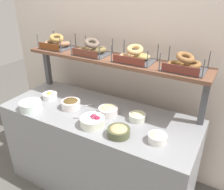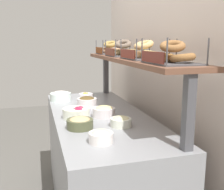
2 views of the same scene
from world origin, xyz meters
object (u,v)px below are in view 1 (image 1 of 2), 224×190
bowl_scallion_spread (157,137)px  bagel_basket_poppy (92,49)px  bowl_potato_salad (137,116)px  bowl_fruit_salad (50,95)px  serving_spoon_near_plate (87,118)px  bowl_beet_salad (93,121)px  bagel_basket_plain (134,56)px  bagel_basket_cinnamon_raisin (184,64)px  serving_spoon_by_edge (81,107)px  bowl_egg_salad (108,110)px  bowl_chocolate_spread (71,104)px  bowl_cream_cheese (31,105)px  bagel_basket_everything (57,43)px  bowl_hummus (119,131)px

bowl_scallion_spread → bagel_basket_poppy: 1.00m
bowl_potato_salad → bowl_fruit_salad: bowl_potato_salad is taller
serving_spoon_near_plate → bowl_beet_salad: bearing=-33.0°
serving_spoon_near_plate → bagel_basket_plain: bearing=59.6°
bowl_potato_salad → bagel_basket_cinnamon_raisin: 0.56m
bowl_fruit_salad → serving_spoon_by_edge: 0.37m
bowl_beet_salad → bagel_basket_plain: (0.13, 0.46, 0.43)m
bowl_scallion_spread → bagel_basket_plain: (-0.39, 0.40, 0.44)m
bowl_egg_salad → bagel_basket_plain: bearing=66.7°
bowl_beet_salad → bowl_fruit_salad: size_ratio=1.40×
bowl_chocolate_spread → bowl_cream_cheese: bowl_cream_cheese is taller
bowl_cream_cheese → bagel_basket_everything: size_ratio=0.66×
serving_spoon_by_edge → bagel_basket_poppy: bagel_basket_poppy is taller
bagel_basket_everything → bowl_chocolate_spread: bearing=-39.5°
bowl_cream_cheese → bowl_hummus: 0.87m
bowl_fruit_salad → bagel_basket_plain: size_ratio=0.43×
bowl_potato_salad → bowl_scallion_spread: bearing=-38.5°
bagel_basket_poppy → bowl_fruit_salad: bearing=-142.3°
bowl_chocolate_spread → bagel_basket_everything: 0.66m
serving_spoon_by_edge → bagel_basket_plain: (0.39, 0.27, 0.47)m
bowl_fruit_salad → bowl_hummus: bearing=-13.3°
bowl_scallion_spread → serving_spoon_by_edge: (-0.78, 0.14, -0.03)m
bowl_egg_salad → bowl_beet_salad: bowl_beet_salad is taller
serving_spoon_by_edge → bagel_basket_cinnamon_raisin: (0.81, 0.26, 0.47)m
bowl_beet_salad → bagel_basket_plain: size_ratio=0.60×
bowl_egg_salad → serving_spoon_near_plate: bowl_egg_salad is taller
bowl_potato_salad → bowl_fruit_salad: (-0.90, -0.06, -0.00)m
bagel_basket_poppy → bowl_egg_salad: bearing=-38.2°
bowl_chocolate_spread → serving_spoon_near_plate: size_ratio=1.02×
bowl_egg_salad → bagel_basket_cinnamon_raisin: 0.73m
serving_spoon_near_plate → bowl_scallion_spread: bearing=-0.6°
bowl_beet_salad → bowl_hummus: bearing=-3.5°
bowl_scallion_spread → bagel_basket_everything: size_ratio=0.46×
bowl_egg_salad → bowl_beet_salad: size_ratio=0.85×
serving_spoon_by_edge → bowl_hummus: bearing=-22.4°
bowl_potato_salad → bagel_basket_poppy: size_ratio=0.44×
bowl_potato_salad → bowl_beet_salad: bearing=-137.5°
serving_spoon_near_plate → bowl_potato_salad: bearing=26.6°
bowl_hummus → bagel_basket_poppy: size_ratio=0.55×
serving_spoon_near_plate → bagel_basket_plain: bagel_basket_plain is taller
bowl_egg_salad → bagel_basket_everything: size_ratio=0.56×
bowl_hummus → bagel_basket_plain: (-0.11, 0.47, 0.44)m
bagel_basket_everything → bagel_basket_plain: (0.85, -0.00, -0.00)m
bowl_egg_salad → bagel_basket_plain: (0.11, 0.26, 0.43)m
bowl_hummus → bagel_basket_everything: (-0.96, 0.48, 0.44)m
bowl_chocolate_spread → bagel_basket_everything: bearing=140.5°
bowl_beet_salad → serving_spoon_near_plate: size_ratio=1.17×
bowl_egg_salad → bowl_fruit_salad: bowl_egg_salad is taller
bowl_beet_salad → serving_spoon_near_plate: 0.12m
bowl_egg_salad → bowl_potato_salad: (0.25, 0.05, -0.01)m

